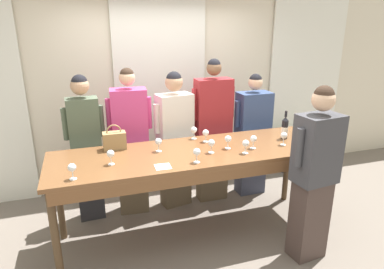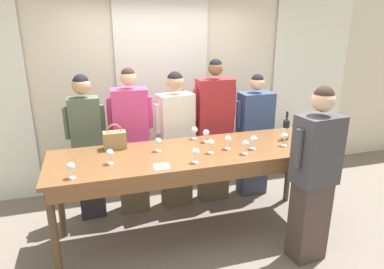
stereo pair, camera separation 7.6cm
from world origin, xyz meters
TOP-DOWN VIEW (x-y plane):
  - ground_plane at (0.00, 0.00)m, footprint 18.00×18.00m
  - wall_back at (0.00, 1.53)m, footprint 12.00×0.06m
  - curtain_panel_center at (0.00, 1.47)m, footprint 1.27×0.03m
  - curtain_panel_right at (2.36, 1.47)m, footprint 1.27×0.03m
  - tasting_bar at (0.00, -0.03)m, footprint 2.95×0.90m
  - wine_bottle at (1.10, 0.06)m, footprint 0.07×0.07m
  - handbag at (-0.78, 0.31)m, footprint 0.24×0.13m
  - wine_glass_front_left at (-0.36, 0.10)m, footprint 0.07×0.07m
  - wine_glass_front_mid at (0.14, -0.11)m, footprint 0.07×0.07m
  - wine_glass_front_right at (0.20, 0.23)m, footprint 0.07×0.07m
  - wine_glass_center_left at (0.61, -0.12)m, footprint 0.07×0.07m
  - wine_glass_center_mid at (-0.86, -0.10)m, footprint 0.07×0.07m
  - wine_glass_center_right at (0.47, -0.23)m, footprint 0.07×0.07m
  - wine_glass_back_left at (0.35, -0.05)m, footprint 0.07×0.07m
  - wine_glass_back_mid at (-0.08, -0.30)m, footprint 0.07×0.07m
  - wine_glass_back_right at (-1.20, -0.32)m, footprint 0.07×0.07m
  - wine_glass_near_host at (0.11, 0.37)m, footprint 0.07×0.07m
  - wine_glass_by_bottle at (0.97, -0.13)m, footprint 0.07×0.07m
  - napkin at (-0.41, -0.31)m, footprint 0.15×0.15m
  - guest_olive_jacket at (-1.07, 0.72)m, footprint 0.46×0.23m
  - guest_pink_top at (-0.56, 0.72)m, footprint 0.53×0.28m
  - guest_cream_sweater at (-0.02, 0.72)m, footprint 0.54×0.31m
  - guest_striped_shirt at (0.49, 0.72)m, footprint 0.56×0.23m
  - guest_navy_coat at (1.06, 0.72)m, footprint 0.55×0.27m
  - host_pouring at (0.96, -0.70)m, footprint 0.51×0.31m
  - potted_plant at (1.96, 1.19)m, footprint 0.31×0.31m

SIDE VIEW (x-z plane):
  - ground_plane at x=0.00m, z-range 0.00..0.00m
  - potted_plant at x=1.96m, z-range -0.01..0.63m
  - guest_navy_coat at x=1.06m, z-range 0.00..1.65m
  - guest_cream_sweater at x=-0.02m, z-range 0.02..1.75m
  - host_pouring at x=0.96m, z-range 0.02..1.77m
  - tasting_bar at x=0.00m, z-range 0.40..1.40m
  - guest_pink_top at x=-0.56m, z-range 0.01..1.80m
  - guest_olive_jacket at x=-1.07m, z-range 0.05..1.79m
  - guest_striped_shirt at x=0.49m, z-range 0.01..1.87m
  - napkin at x=-0.41m, z-range 1.00..1.00m
  - handbag at x=-0.78m, z-range 0.96..1.23m
  - wine_glass_front_left at x=-0.36m, z-range 1.03..1.17m
  - wine_glass_front_mid at x=0.14m, z-range 1.03..1.17m
  - wine_glass_front_right at x=0.20m, z-range 1.03..1.17m
  - wine_glass_center_left at x=0.61m, z-range 1.03..1.17m
  - wine_glass_center_right at x=0.47m, z-range 1.03..1.17m
  - wine_glass_back_left at x=0.35m, z-range 1.03..1.17m
  - wine_glass_back_mid at x=-0.08m, z-range 1.03..1.17m
  - wine_glass_by_bottle at x=0.97m, z-range 1.03..1.17m
  - wine_glass_center_mid at x=-0.86m, z-range 1.03..1.17m
  - wine_glass_back_right at x=-1.20m, z-range 1.03..1.17m
  - wine_glass_near_host at x=0.11m, z-range 1.03..1.17m
  - wine_bottle at x=1.10m, z-range 0.96..1.28m
  - curtain_panel_center at x=0.00m, z-range 0.00..2.69m
  - curtain_panel_right at x=2.36m, z-range 0.00..2.69m
  - wall_back at x=0.00m, z-range 0.00..2.80m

